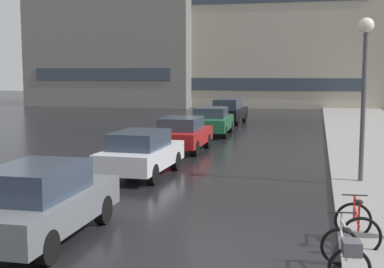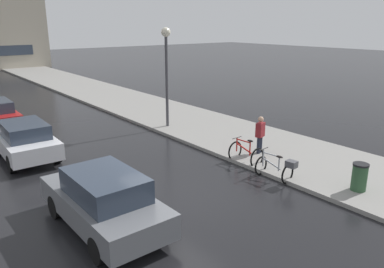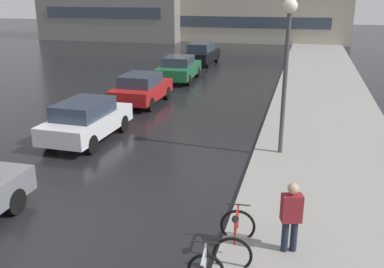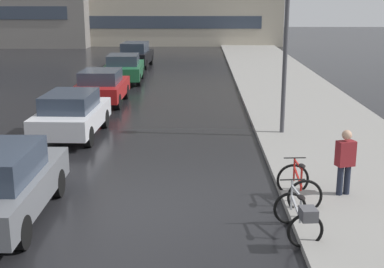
{
  "view_description": "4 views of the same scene",
  "coord_description": "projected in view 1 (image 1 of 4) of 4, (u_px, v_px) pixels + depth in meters",
  "views": [
    {
      "loc": [
        3.11,
        -9.68,
        3.44
      ],
      "look_at": [
        -0.31,
        4.89,
        1.64
      ],
      "focal_mm": 50.0,
      "sensor_mm": 36.0,
      "label": 1
    },
    {
      "loc": [
        -5.91,
        -8.31,
        5.13
      ],
      "look_at": [
        2.06,
        1.78,
        1.31
      ],
      "focal_mm": 35.0,
      "sensor_mm": 36.0,
      "label": 2
    },
    {
      "loc": [
        5.01,
        -6.6,
        5.12
      ],
      "look_at": [
        1.98,
        4.84,
        1.18
      ],
      "focal_mm": 40.0,
      "sensor_mm": 36.0,
      "label": 3
    },
    {
      "loc": [
        1.76,
        -10.24,
        4.48
      ],
      "look_at": [
        1.54,
        3.75,
        0.85
      ],
      "focal_mm": 50.0,
      "sensor_mm": 36.0,
      "label": 4
    }
  ],
  "objects": [
    {
      "name": "bicycle_nearest",
      "position": [
        346.0,
        253.0,
        8.72
      ],
      "size": [
        0.79,
        1.43,
        0.99
      ],
      "color": "black",
      "rests_on": "ground"
    },
    {
      "name": "building_facade_side",
      "position": [
        116.0,
        18.0,
        51.74
      ],
      "size": [
        15.93,
        7.65,
        16.91
      ],
      "color": "gray",
      "rests_on": "ground"
    },
    {
      "name": "car_grey",
      "position": [
        40.0,
        202.0,
        10.79
      ],
      "size": [
        1.86,
        4.26,
        1.56
      ],
      "color": "slate",
      "rests_on": "ground"
    },
    {
      "name": "car_white",
      "position": [
        141.0,
        153.0,
        17.32
      ],
      "size": [
        1.89,
        4.0,
        1.48
      ],
      "color": "silver",
      "rests_on": "ground"
    },
    {
      "name": "building_facade_main",
      "position": [
        266.0,
        43.0,
        51.8
      ],
      "size": [
        22.06,
        9.57,
        12.0
      ],
      "color": "#B2A893",
      "rests_on": "ground"
    },
    {
      "name": "ground_plane",
      "position": [
        150.0,
        246.0,
        10.47
      ],
      "size": [
        140.0,
        140.0,
        0.0
      ],
      "primitive_type": "plane",
      "color": "black"
    },
    {
      "name": "car_green",
      "position": [
        211.0,
        121.0,
        28.23
      ],
      "size": [
        2.11,
        4.34,
        1.48
      ],
      "color": "#1E6038",
      "rests_on": "ground"
    },
    {
      "name": "car_black",
      "position": [
        228.0,
        111.0,
        34.29
      ],
      "size": [
        2.02,
        4.16,
        1.58
      ],
      "color": "black",
      "rests_on": "ground"
    },
    {
      "name": "car_red",
      "position": [
        182.0,
        134.0,
        22.6
      ],
      "size": [
        1.92,
        3.8,
        1.46
      ],
      "color": "#AD1919",
      "rests_on": "ground"
    },
    {
      "name": "bicycle_second",
      "position": [
        357.0,
        226.0,
        10.38
      ],
      "size": [
        0.83,
        1.18,
        0.99
      ],
      "color": "black",
      "rests_on": "ground"
    },
    {
      "name": "streetlamp",
      "position": [
        365.0,
        68.0,
        15.6
      ],
      "size": [
        0.45,
        0.45,
        4.94
      ],
      "color": "#424247",
      "rests_on": "ground"
    }
  ]
}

